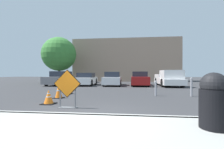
# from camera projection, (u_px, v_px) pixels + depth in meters

# --- Properties ---
(ground_plane) EXTENTS (96.00, 96.00, 0.00)m
(ground_plane) POSITION_uv_depth(u_px,v_px,m) (117.00, 87.00, 14.14)
(ground_plane) COLOR #333335
(sidewalk_strip) EXTENTS (30.78, 2.30, 0.14)m
(sidewalk_strip) POSITION_uv_depth(u_px,v_px,m) (77.00, 132.00, 3.06)
(sidewalk_strip) COLOR #999993
(sidewalk_strip) RESTS_ON ground_plane
(curb_lip) EXTENTS (30.78, 0.20, 0.14)m
(curb_lip) POSITION_uv_depth(u_px,v_px,m) (91.00, 116.00, 4.20)
(curb_lip) COLOR #999993
(curb_lip) RESTS_ON ground_plane
(road_closed_sign) EXTENTS (1.04, 0.20, 1.43)m
(road_closed_sign) POSITION_uv_depth(u_px,v_px,m) (67.00, 87.00, 5.53)
(road_closed_sign) COLOR black
(road_closed_sign) RESTS_ON ground_plane
(traffic_cone_nearest) EXTENTS (0.52, 0.52, 0.60)m
(traffic_cone_nearest) POSITION_uv_depth(u_px,v_px,m) (49.00, 97.00, 6.29)
(traffic_cone_nearest) COLOR black
(traffic_cone_nearest) RESTS_ON ground_plane
(traffic_cone_second) EXTENTS (0.47, 0.47, 0.79)m
(traffic_cone_second) POSITION_uv_depth(u_px,v_px,m) (59.00, 91.00, 7.81)
(traffic_cone_second) COLOR black
(traffic_cone_second) RESTS_ON ground_plane
(traffic_cone_third) EXTENTS (0.45, 0.45, 0.71)m
(traffic_cone_third) POSITION_uv_depth(u_px,v_px,m) (68.00, 88.00, 9.46)
(traffic_cone_third) COLOR black
(traffic_cone_third) RESTS_ON ground_plane
(parked_car_nearest) EXTENTS (2.14, 4.61, 1.55)m
(parked_car_nearest) POSITION_uv_depth(u_px,v_px,m) (61.00, 79.00, 16.90)
(parked_car_nearest) COLOR slate
(parked_car_nearest) RESTS_ON ground_plane
(parked_car_second) EXTENTS (2.00, 4.09, 1.37)m
(parked_car_second) POSITION_uv_depth(u_px,v_px,m) (86.00, 79.00, 16.57)
(parked_car_second) COLOR white
(parked_car_second) RESTS_ON ground_plane
(parked_car_third) EXTENTS (1.89, 4.33, 1.48)m
(parked_car_third) POSITION_uv_depth(u_px,v_px,m) (113.00, 79.00, 16.42)
(parked_car_third) COLOR silver
(parked_car_third) RESTS_ON ground_plane
(parked_car_fourth) EXTENTS (1.94, 4.62, 1.50)m
(parked_car_fourth) POSITION_uv_depth(u_px,v_px,m) (140.00, 79.00, 16.24)
(parked_car_fourth) COLOR maroon
(parked_car_fourth) RESTS_ON ground_plane
(pickup_truck) EXTENTS (2.09, 5.38, 1.62)m
(pickup_truck) POSITION_uv_depth(u_px,v_px,m) (169.00, 79.00, 15.38)
(pickup_truck) COLOR silver
(pickup_truck) RESTS_ON ground_plane
(trash_bin) EXTENTS (0.54, 0.54, 1.16)m
(trash_bin) POSITION_uv_depth(u_px,v_px,m) (214.00, 100.00, 3.08)
(trash_bin) COLOR black
(trash_bin) RESTS_ON sidewalk_strip
(bollard_nearest) EXTENTS (0.12, 0.12, 0.88)m
(bollard_nearest) POSITION_uv_depth(u_px,v_px,m) (156.00, 88.00, 8.58)
(bollard_nearest) COLOR gray
(bollard_nearest) RESTS_ON ground_plane
(bollard_second) EXTENTS (0.12, 0.12, 1.06)m
(bollard_second) POSITION_uv_depth(u_px,v_px,m) (191.00, 86.00, 8.37)
(bollard_second) COLOR gray
(bollard_second) RESTS_ON ground_plane
(building_facade_backdrop) EXTENTS (17.76, 5.00, 7.12)m
(building_facade_backdrop) POSITION_uv_depth(u_px,v_px,m) (126.00, 61.00, 26.68)
(building_facade_backdrop) COLOR gray
(building_facade_backdrop) RESTS_ON ground_plane
(street_tree_behind_lot) EXTENTS (4.87, 4.87, 6.56)m
(street_tree_behind_lot) POSITION_uv_depth(u_px,v_px,m) (59.00, 54.00, 21.73)
(street_tree_behind_lot) COLOR #513823
(street_tree_behind_lot) RESTS_ON ground_plane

